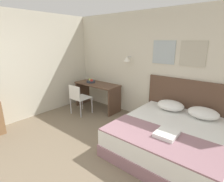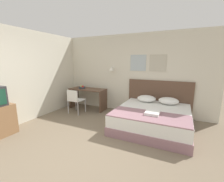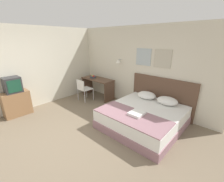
{
  "view_description": "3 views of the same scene",
  "coord_description": "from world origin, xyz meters",
  "px_view_note": "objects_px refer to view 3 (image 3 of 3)",
  "views": [
    {
      "loc": [
        2.03,
        -1.07,
        1.98
      ],
      "look_at": [
        -0.25,
        1.67,
        0.92
      ],
      "focal_mm": 28.0,
      "sensor_mm": 36.0,
      "label": 1
    },
    {
      "loc": [
        1.7,
        -2.11,
        1.76
      ],
      "look_at": [
        0.03,
        1.46,
        0.97
      ],
      "focal_mm": 24.0,
      "sensor_mm": 36.0,
      "label": 2
    },
    {
      "loc": [
        2.85,
        -1.42,
        2.24
      ],
      "look_at": [
        -0.17,
        1.9,
        0.67
      ],
      "focal_mm": 24.0,
      "sensor_mm": 36.0,
      "label": 3
    }
  ],
  "objects_px": {
    "desk_chair": "(83,88)",
    "television": "(12,85)",
    "folded_towel_near_foot": "(137,113)",
    "desk": "(98,84)",
    "bed": "(143,117)",
    "fruit_bowl": "(93,77)",
    "tv_stand": "(17,104)",
    "throw_blanket": "(131,116)",
    "pillow_left": "(147,95)",
    "pillow_right": "(167,101)",
    "headboard": "(161,96)"
  },
  "relations": [
    {
      "from": "bed",
      "to": "headboard",
      "type": "bearing_deg",
      "value": 90.0
    },
    {
      "from": "headboard",
      "to": "television",
      "type": "xyz_separation_m",
      "value": [
        -3.2,
        -3.07,
        0.39
      ]
    },
    {
      "from": "throw_blanket",
      "to": "desk",
      "type": "relative_size",
      "value": 1.36
    },
    {
      "from": "bed",
      "to": "desk",
      "type": "xyz_separation_m",
      "value": [
        -2.48,
        0.64,
        0.29
      ]
    },
    {
      "from": "desk",
      "to": "fruit_bowl",
      "type": "distance_m",
      "value": 0.35
    },
    {
      "from": "bed",
      "to": "folded_towel_near_foot",
      "type": "relative_size",
      "value": 5.48
    },
    {
      "from": "bed",
      "to": "fruit_bowl",
      "type": "distance_m",
      "value": 2.83
    },
    {
      "from": "headboard",
      "to": "throw_blanket",
      "type": "height_order",
      "value": "headboard"
    },
    {
      "from": "desk_chair",
      "to": "bed",
      "type": "bearing_deg",
      "value": -0.01
    },
    {
      "from": "bed",
      "to": "folded_towel_near_foot",
      "type": "bearing_deg",
      "value": -81.36
    },
    {
      "from": "pillow_left",
      "to": "throw_blanket",
      "type": "height_order",
      "value": "pillow_left"
    },
    {
      "from": "throw_blanket",
      "to": "television",
      "type": "relative_size",
      "value": 4.0
    },
    {
      "from": "throw_blanket",
      "to": "folded_towel_near_foot",
      "type": "relative_size",
      "value": 5.09
    },
    {
      "from": "pillow_left",
      "to": "pillow_right",
      "type": "relative_size",
      "value": 1.0
    },
    {
      "from": "headboard",
      "to": "pillow_left",
      "type": "distance_m",
      "value": 0.45
    },
    {
      "from": "tv_stand",
      "to": "bed",
      "type": "bearing_deg",
      "value": 32.75
    },
    {
      "from": "folded_towel_near_foot",
      "to": "fruit_bowl",
      "type": "xyz_separation_m",
      "value": [
        -2.77,
        1.03,
        0.24
      ]
    },
    {
      "from": "pillow_left",
      "to": "tv_stand",
      "type": "bearing_deg",
      "value": -136.24
    },
    {
      "from": "desk_chair",
      "to": "folded_towel_near_foot",
      "type": "bearing_deg",
      "value": -9.23
    },
    {
      "from": "television",
      "to": "throw_blanket",
      "type": "bearing_deg",
      "value": 25.04
    },
    {
      "from": "desk_chair",
      "to": "television",
      "type": "relative_size",
      "value": 1.82
    },
    {
      "from": "desk",
      "to": "folded_towel_near_foot",
      "type": "bearing_deg",
      "value": -22.71
    },
    {
      "from": "desk_chair",
      "to": "tv_stand",
      "type": "bearing_deg",
      "value": -106.9
    },
    {
      "from": "bed",
      "to": "headboard",
      "type": "height_order",
      "value": "headboard"
    },
    {
      "from": "television",
      "to": "headboard",
      "type": "bearing_deg",
      "value": 43.77
    },
    {
      "from": "pillow_left",
      "to": "pillow_right",
      "type": "distance_m",
      "value": 0.65
    },
    {
      "from": "folded_towel_near_foot",
      "to": "fruit_bowl",
      "type": "relative_size",
      "value": 1.42
    },
    {
      "from": "headboard",
      "to": "fruit_bowl",
      "type": "distance_m",
      "value": 2.75
    },
    {
      "from": "headboard",
      "to": "desk",
      "type": "distance_m",
      "value": 2.51
    },
    {
      "from": "pillow_left",
      "to": "folded_towel_near_foot",
      "type": "relative_size",
      "value": 1.6
    },
    {
      "from": "pillow_left",
      "to": "bed",
      "type": "bearing_deg",
      "value": -64.91
    },
    {
      "from": "folded_towel_near_foot",
      "to": "desk",
      "type": "xyz_separation_m",
      "value": [
        -2.55,
        1.07,
        -0.02
      ]
    },
    {
      "from": "bed",
      "to": "pillow_left",
      "type": "bearing_deg",
      "value": 115.09
    },
    {
      "from": "headboard",
      "to": "bed",
      "type": "bearing_deg",
      "value": -90.0
    },
    {
      "from": "throw_blanket",
      "to": "folded_towel_near_foot",
      "type": "bearing_deg",
      "value": 64.51
    },
    {
      "from": "folded_towel_near_foot",
      "to": "desk",
      "type": "bearing_deg",
      "value": 157.29
    },
    {
      "from": "throw_blanket",
      "to": "pillow_left",
      "type": "bearing_deg",
      "value": 104.48
    },
    {
      "from": "television",
      "to": "fruit_bowl",
      "type": "bearing_deg",
      "value": 79.51
    },
    {
      "from": "throw_blanket",
      "to": "desk_chair",
      "type": "distance_m",
      "value": 2.64
    },
    {
      "from": "bed",
      "to": "pillow_left",
      "type": "height_order",
      "value": "pillow_left"
    },
    {
      "from": "pillow_left",
      "to": "television",
      "type": "xyz_separation_m",
      "value": [
        -2.87,
        -2.76,
        0.36
      ]
    },
    {
      "from": "headboard",
      "to": "desk",
      "type": "bearing_deg",
      "value": -171.59
    },
    {
      "from": "throw_blanket",
      "to": "desk",
      "type": "xyz_separation_m",
      "value": [
        -2.48,
        1.2,
        0.02
      ]
    },
    {
      "from": "folded_towel_near_foot",
      "to": "television",
      "type": "relative_size",
      "value": 0.79
    },
    {
      "from": "desk",
      "to": "desk_chair",
      "type": "xyz_separation_m",
      "value": [
        -0.09,
        -0.64,
        -0.04
      ]
    },
    {
      "from": "bed",
      "to": "throw_blanket",
      "type": "bearing_deg",
      "value": -90.0
    },
    {
      "from": "bed",
      "to": "television",
      "type": "height_order",
      "value": "television"
    },
    {
      "from": "throw_blanket",
      "to": "tv_stand",
      "type": "relative_size",
      "value": 2.45
    },
    {
      "from": "bed",
      "to": "desk",
      "type": "distance_m",
      "value": 2.58
    },
    {
      "from": "desk_chair",
      "to": "fruit_bowl",
      "type": "relative_size",
      "value": 3.3
    }
  ]
}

